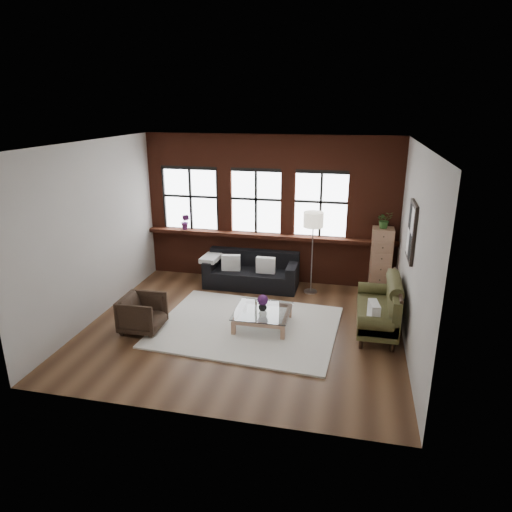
% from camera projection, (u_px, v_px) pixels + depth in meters
% --- Properties ---
extents(floor, '(5.50, 5.50, 0.00)m').
position_uv_depth(floor, '(243.00, 327.00, 8.15)').
color(floor, '#422818').
rests_on(floor, ground).
extents(ceiling, '(5.50, 5.50, 0.00)m').
position_uv_depth(ceiling, '(242.00, 143.00, 7.14)').
color(ceiling, white).
rests_on(ceiling, ground).
extents(wall_back, '(5.50, 0.00, 5.50)m').
position_uv_depth(wall_back, '(270.00, 209.00, 9.96)').
color(wall_back, '#AEAAA2').
rests_on(wall_back, ground).
extents(wall_front, '(5.50, 0.00, 5.50)m').
position_uv_depth(wall_front, '(191.00, 301.00, 5.33)').
color(wall_front, '#AEAAA2').
rests_on(wall_front, ground).
extents(wall_left, '(0.00, 5.00, 5.00)m').
position_uv_depth(wall_left, '(94.00, 232.00, 8.20)').
color(wall_left, '#AEAAA2').
rests_on(wall_left, ground).
extents(wall_right, '(0.00, 5.00, 5.00)m').
position_uv_depth(wall_right, '(414.00, 252.00, 7.09)').
color(wall_right, '#AEAAA2').
rests_on(wall_right, ground).
extents(brick_backwall, '(5.50, 0.12, 3.20)m').
position_uv_depth(brick_backwall, '(270.00, 210.00, 9.90)').
color(brick_backwall, '#4F1F12').
rests_on(brick_backwall, floor).
extents(sill_ledge, '(5.50, 0.30, 0.08)m').
position_uv_depth(sill_ledge, '(269.00, 236.00, 10.00)').
color(sill_ledge, '#4F1F12').
rests_on(sill_ledge, brick_backwall).
extents(window_left, '(1.38, 0.10, 1.50)m').
position_uv_depth(window_left, '(191.00, 199.00, 10.23)').
color(window_left, black).
rests_on(window_left, brick_backwall).
extents(window_mid, '(1.38, 0.10, 1.50)m').
position_uv_depth(window_mid, '(256.00, 202.00, 9.93)').
color(window_mid, black).
rests_on(window_mid, brick_backwall).
extents(window_right, '(1.38, 0.10, 1.50)m').
position_uv_depth(window_right, '(321.00, 205.00, 9.64)').
color(window_right, black).
rests_on(window_right, brick_backwall).
extents(wall_poster, '(0.05, 0.74, 0.94)m').
position_uv_depth(wall_poster, '(412.00, 231.00, 7.29)').
color(wall_poster, black).
rests_on(wall_poster, wall_right).
extents(shag_rug, '(3.29, 2.66, 0.03)m').
position_uv_depth(shag_rug, '(247.00, 326.00, 8.14)').
color(shag_rug, beige).
rests_on(shag_rug, floor).
extents(dark_sofa, '(1.99, 0.81, 0.72)m').
position_uv_depth(dark_sofa, '(251.00, 271.00, 9.86)').
color(dark_sofa, black).
rests_on(dark_sofa, floor).
extents(pillow_a, '(0.42, 0.20, 0.34)m').
position_uv_depth(pillow_a, '(231.00, 263.00, 9.79)').
color(pillow_a, silver).
rests_on(pillow_a, dark_sofa).
extents(pillow_b, '(0.40, 0.14, 0.34)m').
position_uv_depth(pillow_b, '(266.00, 265.00, 9.64)').
color(pillow_b, silver).
rests_on(pillow_b, dark_sofa).
extents(vintage_settee, '(0.75, 1.69, 0.90)m').
position_uv_depth(vintage_settee, '(377.00, 306.00, 7.92)').
color(vintage_settee, '#3A371A').
rests_on(vintage_settee, floor).
extents(pillow_settee, '(0.20, 0.40, 0.34)m').
position_uv_depth(pillow_settee, '(374.00, 312.00, 7.42)').
color(pillow_settee, silver).
rests_on(pillow_settee, vintage_settee).
extents(armchair, '(0.71, 0.70, 0.64)m').
position_uv_depth(armchair, '(143.00, 314.00, 7.94)').
color(armchair, black).
rests_on(armchair, floor).
extents(coffee_table, '(0.98, 0.98, 0.33)m').
position_uv_depth(coffee_table, '(263.00, 319.00, 8.12)').
color(coffee_table, '#A8775B').
rests_on(coffee_table, shag_rug).
extents(vase, '(0.20, 0.20, 0.16)m').
position_uv_depth(vase, '(263.00, 306.00, 8.04)').
color(vase, '#B2B2B2').
rests_on(vase, coffee_table).
extents(flowers, '(0.19, 0.19, 0.19)m').
position_uv_depth(flowers, '(263.00, 300.00, 8.00)').
color(flowers, '#552161').
rests_on(flowers, vase).
extents(drawer_chest, '(0.43, 0.43, 1.39)m').
position_uv_depth(drawer_chest, '(381.00, 261.00, 9.47)').
color(drawer_chest, '#A8775B').
rests_on(drawer_chest, floor).
extents(potted_plant_top, '(0.39, 0.36, 0.35)m').
position_uv_depth(potted_plant_top, '(384.00, 220.00, 9.19)').
color(potted_plant_top, '#2D5923').
rests_on(potted_plant_top, drawer_chest).
extents(floor_lamp, '(0.40, 0.40, 1.88)m').
position_uv_depth(floor_lamp, '(312.00, 250.00, 9.36)').
color(floor_lamp, '#A5A5A8').
rests_on(floor_lamp, floor).
extents(sill_plant, '(0.22, 0.19, 0.36)m').
position_uv_depth(sill_plant, '(185.00, 222.00, 10.29)').
color(sill_plant, '#552161').
rests_on(sill_plant, sill_ledge).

